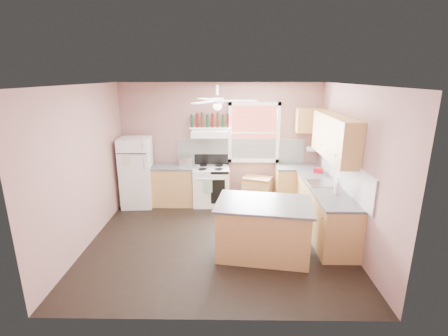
{
  "coord_description": "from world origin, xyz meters",
  "views": [
    {
      "loc": [
        0.18,
        -5.25,
        2.84
      ],
      "look_at": [
        0.1,
        0.3,
        1.25
      ],
      "focal_mm": 26.0,
      "sensor_mm": 36.0,
      "label": 1
    }
  ],
  "objects_px": {
    "refrigerator": "(137,172)",
    "cart": "(257,190)",
    "stove": "(211,186)",
    "island": "(263,230)",
    "toaster": "(185,161)"
  },
  "relations": [
    {
      "from": "toaster",
      "to": "refrigerator",
      "type": "bearing_deg",
      "value": 173.05
    },
    {
      "from": "island",
      "to": "toaster",
      "type": "bearing_deg",
      "value": 133.87
    },
    {
      "from": "stove",
      "to": "island",
      "type": "relative_size",
      "value": 0.6
    },
    {
      "from": "refrigerator",
      "to": "cart",
      "type": "distance_m",
      "value": 2.73
    },
    {
      "from": "toaster",
      "to": "cart",
      "type": "xyz_separation_m",
      "value": [
        1.63,
        0.02,
        -0.68
      ]
    },
    {
      "from": "stove",
      "to": "cart",
      "type": "bearing_deg",
      "value": 1.01
    },
    {
      "from": "stove",
      "to": "island",
      "type": "bearing_deg",
      "value": -68.44
    },
    {
      "from": "refrigerator",
      "to": "cart",
      "type": "bearing_deg",
      "value": -0.19
    },
    {
      "from": "refrigerator",
      "to": "cart",
      "type": "height_order",
      "value": "refrigerator"
    },
    {
      "from": "refrigerator",
      "to": "cart",
      "type": "relative_size",
      "value": 2.49
    },
    {
      "from": "refrigerator",
      "to": "island",
      "type": "distance_m",
      "value": 3.32
    },
    {
      "from": "toaster",
      "to": "island",
      "type": "distance_m",
      "value": 2.74
    },
    {
      "from": "refrigerator",
      "to": "stove",
      "type": "distance_m",
      "value": 1.68
    },
    {
      "from": "toaster",
      "to": "cart",
      "type": "relative_size",
      "value": 0.45
    },
    {
      "from": "refrigerator",
      "to": "toaster",
      "type": "xyz_separation_m",
      "value": [
        1.06,
        0.15,
        0.22
      ]
    }
  ]
}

